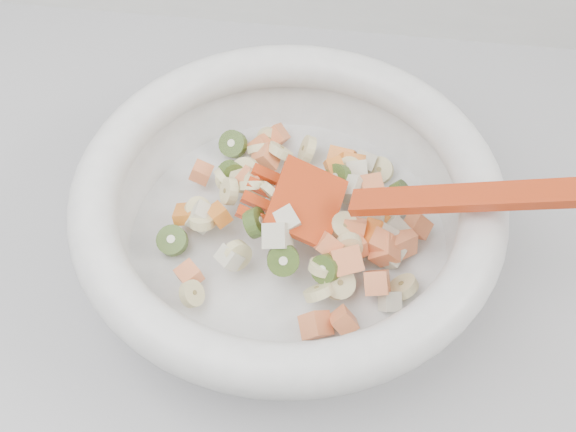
# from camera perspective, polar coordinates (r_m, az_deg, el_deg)

# --- Properties ---
(counter) EXTENTS (2.00, 0.60, 0.90)m
(counter) POSITION_cam_1_polar(r_m,az_deg,el_deg) (1.08, 1.34, -14.72)
(counter) COLOR gray
(counter) RESTS_ON ground
(mixing_bowl) EXTENTS (0.45, 0.36, 0.16)m
(mixing_bowl) POSITION_cam_1_polar(r_m,az_deg,el_deg) (0.62, 0.10, 0.51)
(mixing_bowl) COLOR silver
(mixing_bowl) RESTS_ON counter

